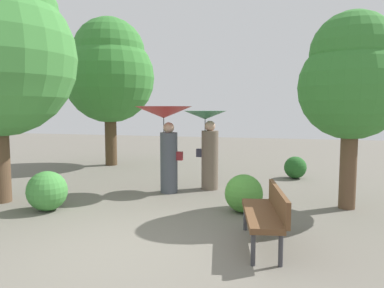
# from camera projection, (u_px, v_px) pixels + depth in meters

# --- Properties ---
(ground_plane) EXTENTS (40.00, 40.00, 0.00)m
(ground_plane) POSITION_uv_depth(u_px,v_px,m) (120.00, 249.00, 5.08)
(ground_plane) COLOR #6B665B
(person_left) EXTENTS (1.32, 1.32, 2.01)m
(person_left) POSITION_uv_depth(u_px,v_px,m) (166.00, 129.00, 8.38)
(person_left) COLOR #474C56
(person_left) RESTS_ON ground
(person_right) EXTENTS (1.04, 1.04, 1.91)m
(person_right) POSITION_uv_depth(u_px,v_px,m) (208.00, 138.00, 8.75)
(person_right) COLOR #6B5B4C
(person_right) RESTS_ON ground
(park_bench) EXTENTS (0.76, 1.56, 0.83)m
(park_bench) POSITION_uv_depth(u_px,v_px,m) (267.00, 211.00, 5.13)
(park_bench) COLOR #38383D
(park_bench) RESTS_ON ground
(tree_near_right) EXTENTS (2.01, 2.01, 3.80)m
(tree_near_right) POSITION_uv_depth(u_px,v_px,m) (352.00, 77.00, 6.90)
(tree_near_right) COLOR brown
(tree_near_right) RESTS_ON ground
(tree_mid_left) EXTENTS (3.06, 3.06, 5.04)m
(tree_mid_left) POSITION_uv_depth(u_px,v_px,m) (109.00, 70.00, 12.32)
(tree_mid_left) COLOR #4C3823
(tree_mid_left) RESTS_ON ground
(bush_path_left) EXTENTS (0.77, 0.77, 0.77)m
(bush_path_left) POSITION_uv_depth(u_px,v_px,m) (47.00, 191.00, 6.95)
(bush_path_left) COLOR #428C3D
(bush_path_left) RESTS_ON ground
(bush_path_right) EXTENTS (0.62, 0.62, 0.62)m
(bush_path_right) POSITION_uv_depth(u_px,v_px,m) (295.00, 167.00, 10.18)
(bush_path_right) COLOR #235B23
(bush_path_right) RESTS_ON ground
(bush_behind_bench) EXTENTS (0.72, 0.72, 0.72)m
(bush_behind_bench) POSITION_uv_depth(u_px,v_px,m) (244.00, 193.00, 6.84)
(bush_behind_bench) COLOR #4C9338
(bush_behind_bench) RESTS_ON ground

